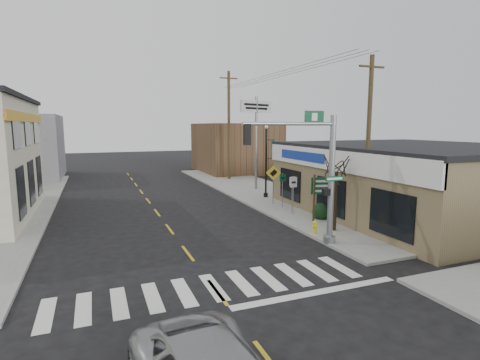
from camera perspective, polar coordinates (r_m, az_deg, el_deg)
name	(u,v)px	position (r m, az deg, el deg)	size (l,w,h in m)	color
ground	(217,292)	(12.62, -3.49, -16.69)	(140.00, 140.00, 0.00)	black
sidewalk_right	(279,199)	(27.48, 6.01, -2.83)	(6.00, 38.00, 0.13)	gray
center_line	(170,229)	(19.94, -10.69, -7.36)	(0.12, 56.00, 0.01)	gold
crosswalk	(213,287)	(12.97, -4.06, -15.97)	(11.00, 2.20, 0.01)	silver
thrift_store	(415,181)	(24.91, 25.07, -0.19)	(12.00, 14.00, 4.00)	#786748
bldg_distant_right	(235,148)	(43.81, -0.74, 4.94)	(8.00, 10.00, 5.60)	brown
bldg_distant_left	(12,147)	(43.60, -31.46, 4.25)	(9.00, 10.00, 6.40)	gray
traffic_signal_pole	(318,166)	(16.45, 11.87, 2.07)	(4.60, 0.37, 5.82)	gray
guide_sign	(324,190)	(21.04, 12.66, -1.54)	(1.48, 0.13, 2.59)	#4A3B22
fire_hydrant	(315,226)	(18.68, 11.33, -6.96)	(0.20, 0.20, 0.63)	#CECD0E
ped_crossing_sign	(273,177)	(24.94, 5.11, 0.39)	(1.01, 0.07, 2.61)	gray
lamp_post	(267,156)	(27.29, 4.11, 3.73)	(0.68, 0.54, 5.25)	black
dance_center_sign	(256,121)	(30.79, 2.49, 9.02)	(3.55, 0.22, 7.55)	gray
bare_tree	(337,162)	(18.91, 14.51, 2.72)	(2.20, 2.20, 4.39)	black
shrub_front	(362,214)	(21.44, 18.12, -4.89)	(1.25, 1.25, 0.94)	#193313
shrub_back	(321,212)	(21.69, 12.19, -4.77)	(0.99, 0.99, 0.75)	black
utility_pole_near	(368,142)	(19.86, 18.94, 5.56)	(1.50, 0.22, 8.61)	#4C3226
utility_pole_far	(229,125)	(36.77, -1.70, 8.45)	(1.81, 0.27, 10.39)	#493623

